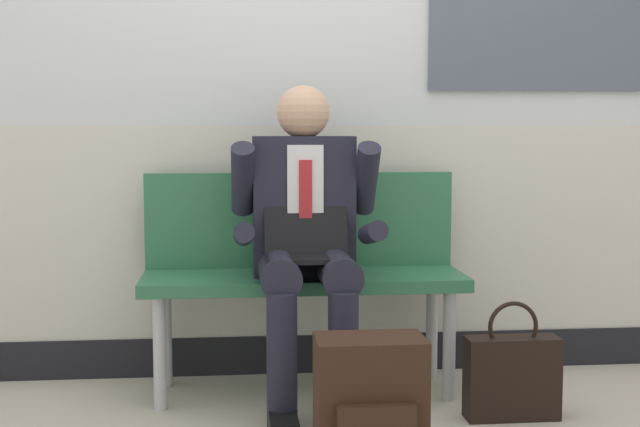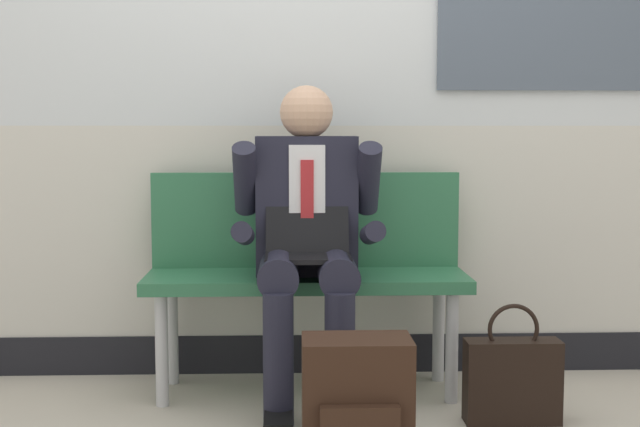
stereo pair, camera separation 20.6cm
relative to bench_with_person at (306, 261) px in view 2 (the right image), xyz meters
The scene contains 6 objects.
ground_plane 0.60m from the bench_with_person, 71.38° to the right, with size 18.00×18.00×0.00m, color #B2A899.
station_wall 1.09m from the bench_with_person, 69.29° to the left, with size 5.70×0.16×3.18m.
bench_with_person is the anchor object (origin of this frame).
person_seated 0.24m from the bench_with_person, 90.00° to the right, with size 0.57×0.70×1.24m.
backpack 0.99m from the bench_with_person, 81.70° to the right, with size 0.33×0.25×0.43m.
handbag 0.94m from the bench_with_person, 31.80° to the right, with size 0.34×0.11×0.44m.
Camera 2 is at (-0.16, -3.23, 1.07)m, focal length 48.71 mm.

